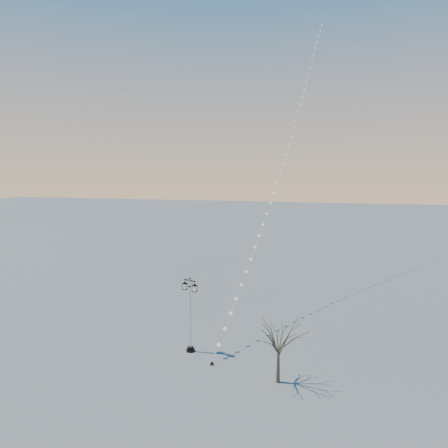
% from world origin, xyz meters
% --- Properties ---
extents(ground, '(300.00, 300.00, 0.00)m').
position_xyz_m(ground, '(0.00, 0.00, 0.00)').
color(ground, slate).
rests_on(ground, ground).
extents(street_lamp, '(1.32, 0.79, 5.43)m').
position_xyz_m(street_lamp, '(-1.56, 1.92, 3.00)').
color(street_lamp, black).
rests_on(street_lamp, ground).
extents(bare_tree, '(2.36, 2.36, 3.91)m').
position_xyz_m(bare_tree, '(5.09, -0.70, 2.71)').
color(bare_tree, '#413825').
rests_on(bare_tree, ground).
extents(kite_train, '(5.40, 40.30, 34.65)m').
position_xyz_m(kite_train, '(2.93, 20.19, 17.22)').
color(kite_train, black).
rests_on(kite_train, ground).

